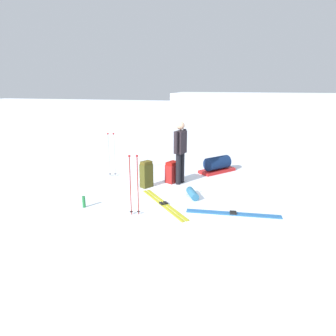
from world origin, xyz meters
The scene contains 12 objects.
ground_plane centered at (0.00, 0.00, 0.00)m, with size 80.00×80.00×0.00m, color white.
distant_snow_ridge centered at (2.91, 22.12, 0.89)m, with size 14.96×5.00×1.77m, color white.
skier_standing centered at (0.10, 0.99, 0.95)m, with size 0.31×0.55×1.70m.
ski_pair_near centered at (0.04, -0.59, 0.01)m, with size 1.43×1.62×0.05m.
ski_pair_far centered at (1.60, -0.75, 0.01)m, with size 1.98×0.30×0.05m.
backpack_large_dark centered at (-0.12, 1.02, 0.29)m, with size 0.38×0.43×0.59m.
backpack_bright centered at (-0.70, 0.47, 0.35)m, with size 0.33×0.37×0.71m.
ski_poles_planted_near centered at (-1.98, 1.17, 0.72)m, with size 0.22×0.12×1.29m.
ski_poles_planted_far centered at (-0.42, -1.24, 0.72)m, with size 0.22×0.11×1.29m.
gear_sled centered at (1.01, 2.31, 0.22)m, with size 1.12×1.17×0.49m.
sleeping_mat_rolled centered at (0.60, 0.02, 0.09)m, with size 0.18×0.18×0.55m, color #2C688D.
thermos_bottle centered at (-1.64, -1.16, 0.13)m, with size 0.07×0.07×0.26m, color #217237.
Camera 1 is at (1.63, -6.71, 2.67)m, focal length 31.95 mm.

